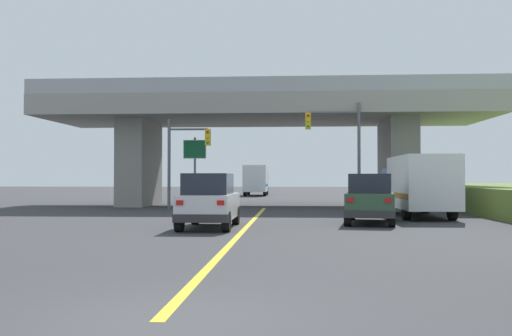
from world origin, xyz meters
TOP-DOWN VIEW (x-y plane):
  - ground at (0.00, 30.88)m, footprint 160.00×160.00m
  - overpass_bridge at (0.00, 30.88)m, footprint 28.90×9.39m
  - lane_divider_stripe at (0.00, 13.90)m, footprint 0.20×27.79m
  - suv_lead at (-1.34, 13.72)m, footprint 1.89×4.39m
  - suv_crossing at (4.90, 16.41)m, footprint 2.54×4.94m
  - box_truck at (7.72, 20.47)m, footprint 2.33×7.53m
  - traffic_signal_nearside at (4.56, 25.96)m, footprint 3.17×0.36m
  - traffic_signal_farside at (-4.70, 26.06)m, footprint 2.56×0.36m
  - highway_sign at (-4.52, 29.01)m, footprint 1.47×0.17m
  - semi_truck_distant at (-2.11, 52.36)m, footprint 2.33×6.79m

SIDE VIEW (x-z plane):
  - ground at x=0.00m, z-range 0.00..0.00m
  - lane_divider_stripe at x=0.00m, z-range 0.00..0.01m
  - suv_lead at x=-1.34m, z-range 0.00..2.02m
  - suv_crossing at x=4.90m, z-range 0.00..2.02m
  - box_truck at x=7.72m, z-range 0.11..2.97m
  - semi_truck_distant at x=-2.11m, z-range 0.07..3.20m
  - highway_sign at x=-4.52m, z-range 1.01..5.45m
  - traffic_signal_farside at x=-4.70m, z-range 0.72..6.03m
  - traffic_signal_nearside at x=4.56m, z-range 0.89..7.07m
  - overpass_bridge at x=0.00m, z-range 1.57..9.40m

